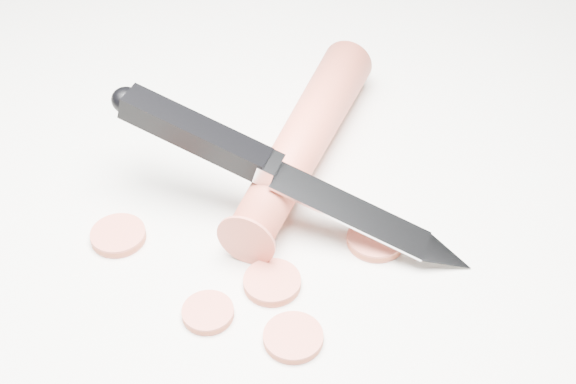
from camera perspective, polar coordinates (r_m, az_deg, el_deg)
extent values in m
plane|color=silver|center=(0.54, -3.67, -1.32)|extent=(2.40, 2.40, 0.00)
cylinder|color=#D04D37|center=(0.57, 1.12, 3.72)|extent=(0.14, 0.20, 0.03)
cylinder|color=#C85743|center=(0.49, -1.14, -6.44)|extent=(0.04, 0.04, 0.01)
cylinder|color=#C85743|center=(0.48, -5.72, -8.53)|extent=(0.03, 0.03, 0.01)
cylinder|color=#C85743|center=(0.52, 6.26, -3.35)|extent=(0.04, 0.04, 0.01)
cylinder|color=#C85743|center=(0.53, -11.98, -3.04)|extent=(0.04, 0.04, 0.01)
cylinder|color=#C85743|center=(0.47, 0.37, -10.30)|extent=(0.03, 0.03, 0.01)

